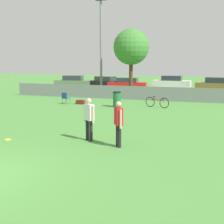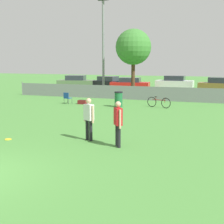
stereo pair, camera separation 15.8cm
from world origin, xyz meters
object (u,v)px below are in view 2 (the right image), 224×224
object	(u,v)px
tree_near_pole	(133,47)
parked_car_dark	(108,83)
player_defender_red	(118,121)
bicycle_sideline	(159,102)
parked_car_tan	(220,85)
parked_car_red	(130,84)
parked_car_white	(175,82)
light_pole	(103,39)
player_receiver_white	(89,116)
folding_chair_sideline	(67,97)
parked_car_olive	(76,82)
trash_bin	(119,99)
frisbee_disc	(8,139)
gear_bag_sideline	(82,102)

from	to	relation	value
tree_near_pole	parked_car_dark	world-z (taller)	tree_near_pole
tree_near_pole	player_defender_red	bearing A→B (deg)	-75.77
bicycle_sideline	parked_car_tan	bearing A→B (deg)	90.60
parked_car_red	parked_car_white	world-z (taller)	parked_car_white
light_pole	parked_car_dark	xyz separation A→B (m)	(-2.41, 7.52, -4.33)
player_receiver_white	folding_chair_sideline	world-z (taller)	player_receiver_white
tree_near_pole	parked_car_olive	xyz separation A→B (m)	(-8.76, 6.56, -3.54)
trash_bin	parked_car_red	distance (m)	12.88
light_pole	player_defender_red	world-z (taller)	light_pole
parked_car_red	parked_car_white	bearing A→B (deg)	30.49
frisbee_disc	parked_car_white	xyz separation A→B (m)	(2.61, 25.63, 0.70)
folding_chair_sideline	parked_car_white	size ratio (longest dim) A/B	0.20
player_receiver_white	parked_car_red	bearing A→B (deg)	129.20
parked_car_olive	parked_car_white	distance (m)	11.30
gear_bag_sideline	tree_near_pole	bearing A→B (deg)	69.23
light_pole	parked_car_tan	world-z (taller)	light_pole
frisbee_disc	parked_car_white	world-z (taller)	parked_car_white
player_defender_red	parked_car_white	xyz separation A→B (m)	(-1.82, 25.14, -0.24)
parked_car_dark	parked_car_red	distance (m)	3.06
gear_bag_sideline	parked_car_dark	distance (m)	13.34
folding_chair_sideline	trash_bin	distance (m)	4.06
parked_car_olive	parked_car_red	size ratio (longest dim) A/B	1.02
player_defender_red	parked_car_tan	size ratio (longest dim) A/B	0.39
parked_car_olive	gear_bag_sideline	bearing A→B (deg)	-73.65
tree_near_pole	trash_bin	size ratio (longest dim) A/B	5.53
frisbee_disc	parked_car_white	distance (m)	25.77
player_defender_red	gear_bag_sideline	world-z (taller)	player_defender_red
gear_bag_sideline	player_receiver_white	bearing A→B (deg)	-63.24
tree_near_pole	parked_car_white	distance (m)	10.38
light_pole	parked_car_white	bearing A→B (deg)	63.73
parked_car_white	parked_car_dark	bearing A→B (deg)	-162.53
light_pole	bicycle_sideline	world-z (taller)	light_pole
trash_bin	parked_car_tan	bearing A→B (deg)	64.84
tree_near_pole	parked_car_tan	bearing A→B (deg)	45.29
tree_near_pole	frisbee_disc	distance (m)	16.66
trash_bin	parked_car_white	distance (m)	15.76
tree_near_pole	trash_bin	bearing A→B (deg)	-82.81
light_pole	parked_car_red	distance (m)	7.90
frisbee_disc	light_pole	bearing A→B (deg)	97.85
frisbee_disc	gear_bag_sideline	xyz separation A→B (m)	(-1.69, 10.42, 0.13)
player_defender_red	gear_bag_sideline	distance (m)	11.69
parked_car_white	parked_car_tan	distance (m)	5.45
tree_near_pole	bicycle_sideline	distance (m)	7.54
player_receiver_white	folding_chair_sideline	size ratio (longest dim) A/B	2.02
parked_car_olive	folding_chair_sideline	bearing A→B (deg)	-78.15
player_receiver_white	bicycle_sideline	bearing A→B (deg)	111.98
bicycle_sideline	parked_car_dark	world-z (taller)	parked_car_dark
bicycle_sideline	parked_car_dark	distance (m)	15.37
folding_chair_sideline	parked_car_red	xyz separation A→B (m)	(1.11, 12.25, 0.18)
trash_bin	gear_bag_sideline	size ratio (longest dim) A/B	1.69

